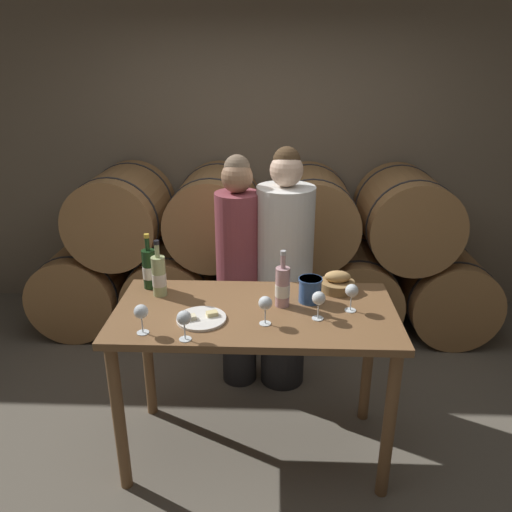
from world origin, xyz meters
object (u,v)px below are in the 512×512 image
Objects in this scene: blue_crock at (310,289)px; wine_glass_right at (319,299)px; wine_bottle_red at (149,269)px; wine_bottle_rose at (283,287)px; tasting_table at (255,332)px; person_left at (238,271)px; cheese_plate at (201,318)px; wine_glass_center at (265,304)px; person_right at (284,272)px; wine_glass_far_right at (352,292)px; wine_glass_left at (184,319)px; wine_glass_far_left at (141,313)px; wine_bottle_white at (159,276)px; bread_basket at (337,283)px.

blue_crock is 0.20m from wine_glass_right.
wine_bottle_rose is at bearing -14.63° from wine_bottle_red.
tasting_table is 0.72m from person_left.
cheese_plate reaches higher than tasting_table.
wine_bottle_rose is 2.07× the size of wine_glass_center.
wine_glass_right is at bearing -78.56° from person_right.
wine_bottle_red reaches higher than wine_glass_center.
person_right reaches higher than person_left.
person_left is at bearing 133.08° from wine_glass_far_right.
wine_bottle_rose reaches higher than blue_crock.
wine_glass_left is at bearing -160.47° from wine_glass_right.
wine_glass_far_left is at bearing -168.47° from wine_glass_right.
wine_glass_center is 1.00× the size of wine_glass_right.
wine_glass_center is at bearing 23.70° from wine_glass_left.
wine_glass_center is (0.67, -0.40, -0.01)m from wine_bottle_red.
tasting_table is at bearing -22.91° from wine_bottle_red.
wine_glass_far_left is 1.00× the size of wine_glass_right.
tasting_table is at bearing 111.58° from wine_glass_center.
wine_glass_center reaches higher than cheese_plate.
wine_glass_center and wine_glass_right have the same top height.
tasting_table is 0.56m from wine_glass_far_right.
wine_bottle_rose is (0.14, 0.06, 0.25)m from tasting_table.
person_right is 11.00× the size of wine_glass_far_left.
person_left is 4.98× the size of wine_bottle_white.
person_right is at bearing 123.73° from bread_basket.
person_left is 0.72m from wine_bottle_rose.
person_left is 10.66× the size of wine_glass_far_left.
wine_bottle_red is 0.52m from wine_glass_far_left.
blue_crock is 0.23m from wine_glass_far_right.
wine_bottle_red reaches higher than blue_crock.
wine_bottle_rose is at bearing 25.14° from wine_glass_far_left.
tasting_table is 10.90× the size of blue_crock.
wine_glass_right is at bearing -15.85° from wine_bottle_white.
wine_glass_far_right is at bearing -63.89° from person_right.
wine_bottle_white is at bearing 152.64° from wine_glass_center.
wine_bottle_white is at bearing -142.79° from person_right.
wine_bottle_rose is at bearing 38.74° from wine_glass_left.
cheese_plate is (-0.41, -0.18, -0.10)m from wine_bottle_rose.
blue_crock is 0.75m from wine_glass_left.
cheese_plate is at bearing 75.61° from wine_glass_left.
person_right is at bearing 64.37° from wine_glass_left.
wine_glass_far_right is (1.04, 0.27, 0.00)m from wine_glass_far_left.
bread_basket is at bearing 41.20° from blue_crock.
wine_glass_far_right is at bearing 9.53° from cheese_plate.
bread_basket is at bearing -36.29° from person_left.
person_right is 0.67m from wine_bottle_rose.
bread_basket is at bearing 32.09° from wine_bottle_rose.
wine_glass_center is at bearing -132.51° from blue_crock.
wine_glass_far_right is at bearing 1.57° from tasting_table.
wine_glass_right is (0.18, -0.14, 0.00)m from wine_bottle_rose.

